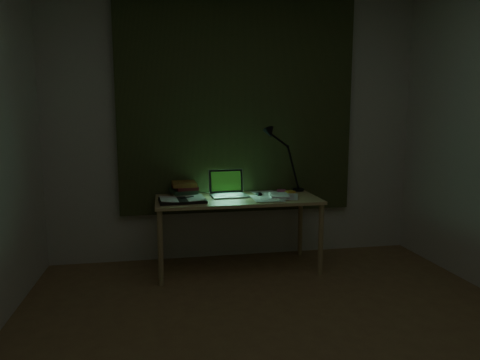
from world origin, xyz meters
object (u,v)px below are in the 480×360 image
object	(u,v)px
desk	(238,234)
book_stack	(184,189)
loose_papers	(273,196)
laptop	(229,184)
desk_lamp	(299,161)
open_textbook	(182,200)

from	to	relation	value
desk	book_stack	xyz separation A→B (m)	(-0.45, 0.17, 0.39)
desk	loose_papers	size ratio (longest dim) A/B	3.73
laptop	desk_lamp	world-z (taller)	desk_lamp
laptop	open_textbook	distance (m)	0.46
laptop	desk	bearing A→B (deg)	-54.48
book_stack	loose_papers	xyz separation A→B (m)	(0.77, -0.17, -0.06)
book_stack	loose_papers	size ratio (longest dim) A/B	0.65
desk	book_stack	world-z (taller)	book_stack
book_stack	loose_papers	world-z (taller)	book_stack
laptop	loose_papers	size ratio (longest dim) A/B	0.95
laptop	open_textbook	size ratio (longest dim) A/B	0.94
book_stack	desk_lamp	bearing A→B (deg)	4.30
open_textbook	loose_papers	distance (m)	0.80
desk	desk_lamp	world-z (taller)	desk_lamp
laptop	loose_papers	xyz separation A→B (m)	(0.38, -0.08, -0.10)
open_textbook	desk_lamp	size ratio (longest dim) A/B	0.66
loose_papers	desk_lamp	distance (m)	0.49
laptop	book_stack	size ratio (longest dim) A/B	1.45
open_textbook	loose_papers	size ratio (longest dim) A/B	1.01
open_textbook	loose_papers	world-z (taller)	open_textbook
book_stack	desk_lamp	size ratio (longest dim) A/B	0.43
desk	loose_papers	xyz separation A→B (m)	(0.32, -0.01, 0.33)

